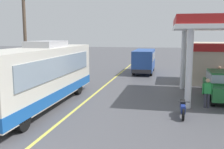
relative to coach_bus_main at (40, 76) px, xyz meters
name	(u,v)px	position (x,y,z in m)	size (l,w,h in m)	color
ground	(118,75)	(2.18, 12.30, -1.72)	(120.00, 120.00, 0.00)	#4C4C51
lane_divider_stripe	(107,84)	(2.18, 7.30, -1.72)	(0.16, 50.00, 0.01)	#D8CC4C
coach_bus_main	(40,76)	(0.00, 0.00, 0.00)	(2.60, 11.04, 3.69)	silver
car_at_pump	(221,84)	(10.37, 3.59, -0.71)	(1.70, 4.20, 1.82)	#1E602D
minibus_opposing_lane	(144,59)	(4.62, 14.69, -0.25)	(2.04, 6.13, 2.44)	#264C9E
motorcycle_parked_forecourt	(183,108)	(7.84, -0.44, -1.28)	(0.55, 1.80, 0.92)	black
pedestrian_near_pump	(219,76)	(10.98, 7.70, -0.79)	(0.55, 0.22, 1.66)	#33333F
pedestrian_by_shop	(207,91)	(9.25, 1.52, -0.79)	(0.55, 0.22, 1.66)	#33333F
utility_pole_roadside	(25,31)	(-3.37, 4.49, 2.60)	(1.80, 0.24, 8.28)	brown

